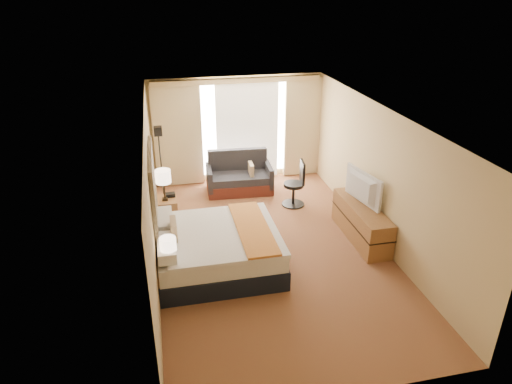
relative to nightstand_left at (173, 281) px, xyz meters
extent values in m
cube|color=maroon|center=(1.87, 1.05, -0.28)|extent=(4.20, 7.00, 0.02)
cube|color=silver|center=(1.87, 1.05, 2.33)|extent=(4.20, 7.00, 0.02)
cube|color=tan|center=(1.87, 4.55, 1.02)|extent=(4.20, 0.02, 2.60)
cube|color=tan|center=(1.87, -2.45, 1.02)|extent=(4.20, 0.02, 2.60)
cube|color=tan|center=(-0.23, 1.05, 1.02)|extent=(0.02, 7.00, 2.60)
cube|color=tan|center=(3.97, 1.05, 1.02)|extent=(0.02, 7.00, 2.60)
cube|color=black|center=(-0.19, 1.25, 1.01)|extent=(0.06, 1.85, 1.50)
cube|color=olive|center=(0.00, 0.00, 0.00)|extent=(0.45, 0.52, 0.55)
cube|color=olive|center=(0.00, 2.50, 0.00)|extent=(0.45, 0.52, 0.55)
cube|color=olive|center=(3.70, 1.05, 0.07)|extent=(0.50, 1.80, 0.70)
cube|color=white|center=(2.12, 4.52, 1.04)|extent=(2.30, 0.02, 2.30)
cube|color=beige|center=(0.42, 4.43, 0.99)|extent=(1.15, 0.09, 2.50)
cube|color=beige|center=(3.52, 4.43, 0.99)|extent=(0.90, 0.09, 2.50)
cube|color=white|center=(2.12, 4.48, 0.99)|extent=(1.55, 0.04, 2.50)
cube|color=tan|center=(1.87, 4.39, 2.25)|extent=(4.00, 0.16, 0.12)
cube|color=black|center=(0.82, 0.64, -0.10)|extent=(2.10, 1.90, 0.35)
cube|color=silver|center=(0.82, 0.64, 0.23)|extent=(2.05, 1.85, 0.30)
cube|color=silver|center=(0.90, 0.64, 0.40)|extent=(1.92, 1.92, 0.07)
cube|color=orange|center=(1.44, 0.64, 0.45)|extent=(0.55, 1.92, 0.04)
cube|color=silver|center=(-0.05, 0.18, 0.53)|extent=(0.28, 0.78, 0.18)
cube|color=silver|center=(-0.05, 1.10, 0.53)|extent=(0.28, 0.78, 0.18)
cube|color=beige|center=(0.09, 0.64, 0.57)|extent=(0.10, 0.42, 0.36)
cube|color=#572319|center=(1.77, 3.72, -0.14)|extent=(1.58, 0.91, 0.27)
cube|color=#2B2B30|center=(1.76, 3.66, 0.09)|extent=(1.46, 0.74, 0.18)
cube|color=#2B2B30|center=(1.79, 4.05, 0.38)|extent=(1.44, 0.23, 0.60)
cube|color=#2B2B30|center=(1.05, 3.76, 0.12)|extent=(0.16, 0.83, 0.49)
cube|color=#2B2B30|center=(2.48, 3.68, 0.12)|extent=(0.16, 0.83, 0.49)
cube|color=beige|center=(2.04, 3.65, 0.27)|extent=(0.11, 0.39, 0.35)
cube|color=black|center=(-0.03, 3.35, -0.26)|extent=(0.23, 0.23, 0.03)
cylinder|color=black|center=(-0.03, 3.35, 0.57)|extent=(0.03, 0.03, 1.64)
cube|color=black|center=(-0.03, 3.35, 1.47)|extent=(0.17, 0.17, 0.19)
cylinder|color=black|center=(2.82, 2.74, -0.26)|extent=(0.51, 0.51, 0.03)
cylinder|color=black|center=(2.82, 2.74, -0.01)|extent=(0.06, 0.06, 0.46)
cylinder|color=black|center=(2.82, 2.74, 0.22)|extent=(0.45, 0.45, 0.07)
cube|color=black|center=(3.00, 2.72, 0.52)|extent=(0.10, 0.41, 0.51)
cube|color=black|center=(-0.02, -0.03, 0.29)|extent=(0.09, 0.09, 0.04)
cylinder|color=black|center=(-0.02, -0.03, 0.47)|extent=(0.03, 0.03, 0.32)
cylinder|color=#FFE0BF|center=(-0.02, -0.03, 0.70)|extent=(0.26, 0.26, 0.22)
cube|color=black|center=(-0.01, 2.45, 0.30)|extent=(0.11, 0.11, 0.04)
cylinder|color=black|center=(-0.01, 2.45, 0.52)|extent=(0.03, 0.03, 0.39)
cylinder|color=#FFE0BF|center=(-0.01, 2.45, 0.80)|extent=(0.31, 0.31, 0.27)
cube|color=#97B9EA|center=(0.10, -0.17, 0.34)|extent=(0.16, 0.16, 0.12)
cube|color=black|center=(0.11, 2.60, 0.31)|extent=(0.20, 0.16, 0.07)
imported|color=black|center=(3.65, 1.22, 0.74)|extent=(0.35, 1.10, 0.63)
camera|label=1|loc=(0.02, -6.15, 4.37)|focal=32.00mm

